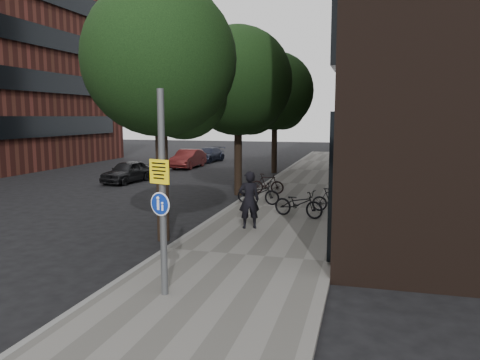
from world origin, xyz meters
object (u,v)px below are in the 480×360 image
(pedestrian, at_px, (249,200))
(parked_bike_facade_near, at_px, (298,203))
(signpost, at_px, (163,193))
(parked_car_near, at_px, (127,172))

(pedestrian, height_order, parked_bike_facade_near, pedestrian)
(signpost, distance_m, pedestrian, 6.03)
(signpost, distance_m, parked_bike_facade_near, 8.31)
(signpost, xyz_separation_m, pedestrian, (0.29, 5.92, -1.14))
(pedestrian, relative_size, parked_car_near, 0.51)
(signpost, relative_size, pedestrian, 2.21)
(parked_car_near, bearing_deg, signpost, -52.01)
(signpost, bearing_deg, parked_car_near, 137.54)
(pedestrian, distance_m, parked_bike_facade_near, 2.50)
(signpost, xyz_separation_m, parked_car_near, (-9.05, 15.18, -1.57))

